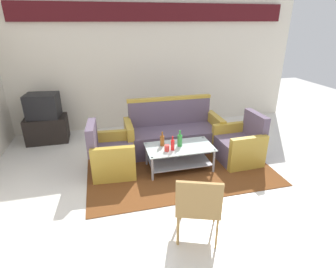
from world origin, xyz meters
The scene contains 14 objects.
ground_plane centered at (0.00, 0.00, 0.00)m, with size 14.00×14.00×0.00m, color silver.
wall_back centered at (0.00, 3.05, 1.48)m, with size 6.52×0.19×2.80m.
rug centered at (-0.13, 0.90, 0.01)m, with size 3.03×2.09×0.01m, color brown.
couch centered at (-0.04, 1.55, 0.32)m, with size 1.81×0.75×0.96m.
armchair_left centered at (-1.23, 0.98, 0.29)m, with size 0.75×0.81×0.85m.
armchair_right centered at (0.98, 0.81, 0.29)m, with size 0.72×0.78×0.85m.
coffee_table centered at (-0.13, 0.79, 0.27)m, with size 1.10×0.60×0.40m.
bottle_brown centered at (-0.40, 0.90, 0.50)m, with size 0.07×0.07×0.24m.
bottle_red centered at (-0.28, 0.70, 0.50)m, with size 0.06×0.06×0.24m.
bottle_green centered at (-0.12, 0.82, 0.51)m, with size 0.08×0.08×0.27m.
cup centered at (-0.37, 0.69, 0.46)m, with size 0.08×0.08×0.10m, color red.
tv_stand centered at (-2.44, 2.55, 0.26)m, with size 0.80×0.50×0.52m, color black.
television centered at (-2.44, 2.55, 0.76)m, with size 0.65×0.51×0.48m.
wicker_chair centered at (-0.39, -0.78, 0.49)m, with size 0.62×0.62×0.84m.
Camera 1 is at (-1.30, -3.00, 2.33)m, focal length 28.68 mm.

